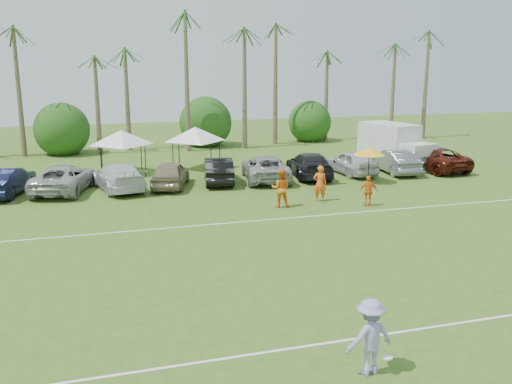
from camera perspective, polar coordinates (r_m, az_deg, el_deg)
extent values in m
cube|color=white|center=(15.35, 1.53, -15.66)|extent=(80.00, 0.10, 0.01)
cube|color=white|center=(26.20, -6.75, -3.43)|extent=(80.00, 0.10, 0.01)
cone|color=brown|center=(48.96, -21.50, 9.90)|extent=(0.44, 0.44, 11.00)
cone|color=brown|center=(48.90, -16.63, 8.49)|extent=(0.44, 0.44, 8.00)
cone|color=brown|center=(49.05, -11.94, 9.34)|extent=(0.44, 0.44, 9.00)
cone|color=brown|center=(49.53, -7.29, 10.13)|extent=(0.44, 0.44, 10.00)
cone|color=brown|center=(50.34, -2.73, 10.83)|extent=(0.44, 0.44, 11.00)
cone|color=brown|center=(51.86, 2.72, 9.23)|extent=(0.44, 0.44, 8.00)
cone|color=brown|center=(53.70, 7.84, 9.79)|extent=(0.44, 0.44, 9.00)
cone|color=brown|center=(55.94, 12.60, 10.24)|extent=(0.44, 0.44, 10.00)
cone|color=brown|center=(57.97, 16.13, 10.62)|extent=(0.44, 0.44, 11.00)
cylinder|color=brown|center=(50.25, -18.69, 4.66)|extent=(0.30, 0.30, 1.40)
sphere|color=#1A4613|center=(50.12, -18.78, 5.91)|extent=(4.00, 4.00, 4.00)
cylinder|color=brown|center=(51.26, -5.13, 5.44)|extent=(0.30, 0.30, 1.40)
sphere|color=#1A4613|center=(51.13, -5.15, 6.67)|extent=(4.00, 4.00, 4.00)
cylinder|color=brown|center=(54.16, 5.34, 5.84)|extent=(0.30, 0.30, 1.40)
sphere|color=#1A4613|center=(54.04, 5.36, 7.00)|extent=(4.00, 4.00, 4.00)
imported|color=orange|center=(30.67, 6.41, 0.86)|extent=(0.81, 0.65, 1.95)
imported|color=orange|center=(29.27, 2.49, 0.39)|extent=(1.17, 1.04, 1.98)
imported|color=orange|center=(30.07, 11.18, 0.11)|extent=(1.01, 0.64, 1.59)
cube|color=silver|center=(42.25, 13.12, 5.16)|extent=(3.11, 4.59, 2.29)
cube|color=silver|center=(40.28, 15.82, 3.33)|extent=(2.40, 2.05, 1.92)
cube|color=black|center=(39.84, 16.48, 2.78)|extent=(2.11, 0.71, 0.91)
cube|color=#E5590C|center=(43.08, 14.24, 4.70)|extent=(0.32, 1.43, 0.82)
cylinder|color=black|center=(39.87, 14.65, 2.50)|extent=(0.44, 0.86, 0.82)
cylinder|color=black|center=(41.13, 16.51, 2.70)|extent=(0.44, 0.86, 0.82)
cylinder|color=black|center=(42.69, 11.12, 3.35)|extent=(0.44, 0.86, 0.82)
cylinder|color=black|center=(43.87, 12.96, 3.52)|extent=(0.44, 0.86, 0.82)
cylinder|color=black|center=(37.61, -15.13, 2.74)|extent=(0.06, 0.06, 1.95)
cylinder|color=black|center=(37.78, -11.00, 2.99)|extent=(0.06, 0.06, 1.95)
cylinder|color=black|center=(40.30, -15.27, 3.39)|extent=(0.06, 0.06, 1.95)
cylinder|color=black|center=(40.46, -11.41, 3.63)|extent=(0.06, 0.06, 1.95)
pyramid|color=white|center=(38.74, -13.35, 6.04)|extent=(4.21, 4.21, 0.98)
cylinder|color=black|center=(38.19, -7.69, 3.24)|extent=(0.06, 0.06, 1.98)
cylinder|color=black|center=(38.72, -3.65, 3.46)|extent=(0.06, 0.06, 1.98)
cylinder|color=black|center=(40.89, -8.32, 3.86)|extent=(0.06, 0.06, 1.98)
cylinder|color=black|center=(41.38, -4.53, 4.06)|extent=(0.06, 0.06, 1.98)
pyramid|color=white|center=(39.50, -6.11, 6.50)|extent=(4.27, 4.27, 0.99)
cylinder|color=black|center=(35.70, 11.19, 2.44)|extent=(0.05, 0.05, 1.99)
cone|color=yellow|center=(35.54, 11.26, 4.02)|extent=(1.99, 1.99, 0.45)
imported|color=#9893D1|center=(14.25, 11.32, -14.02)|extent=(1.30, 0.83, 1.90)
cylinder|color=white|center=(14.53, 12.98, -15.80)|extent=(0.27, 0.27, 0.03)
imported|color=black|center=(34.78, -23.67, 0.98)|extent=(2.90, 5.10, 1.59)
imported|color=#A9A9A9|center=(34.54, -18.69, 1.31)|extent=(4.05, 6.21, 1.59)
imported|color=silver|center=(34.22, -13.64, 1.53)|extent=(3.23, 5.80, 1.59)
imported|color=gray|center=(34.33, -8.57, 1.79)|extent=(3.17, 5.01, 1.59)
imported|color=black|center=(35.27, -3.80, 2.20)|extent=(2.49, 5.04, 1.59)
imported|color=#9FA0A0|center=(35.95, 0.95, 2.44)|extent=(3.58, 6.09, 1.59)
imported|color=black|center=(37.09, 5.35, 2.71)|extent=(3.01, 5.74, 1.59)
imported|color=silver|center=(38.38, 9.52, 2.93)|extent=(2.15, 4.77, 1.59)
imported|color=slate|center=(39.47, 13.72, 3.01)|extent=(2.11, 4.95, 1.59)
imported|color=#4C170D|center=(41.16, 17.29, 3.20)|extent=(3.06, 5.90, 1.59)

